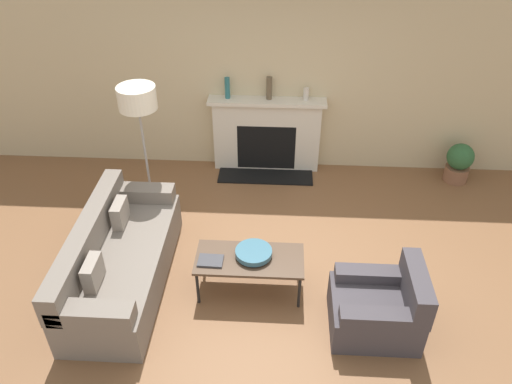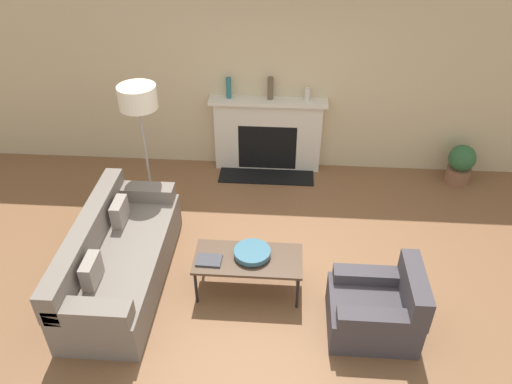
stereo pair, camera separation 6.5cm
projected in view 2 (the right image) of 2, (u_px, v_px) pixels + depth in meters
ground_plane at (269, 280)px, 5.58m from camera, size 18.00×18.00×0.00m
wall_back at (279, 72)px, 6.77m from camera, size 18.00×0.06×2.90m
fireplace at (268, 136)px, 7.19m from camera, size 1.64×0.59×1.10m
couch at (118, 259)px, 5.41m from camera, size 0.86×2.10×0.80m
armchair_near at (378, 309)px, 4.89m from camera, size 0.86×0.74×0.75m
coffee_table at (248, 260)px, 5.24m from camera, size 1.14×0.53×0.46m
bowl at (252, 252)px, 5.22m from camera, size 0.39×0.39×0.08m
book at (209, 260)px, 5.17m from camera, size 0.26×0.20×0.02m
floor_lamp at (139, 108)px, 5.77m from camera, size 0.45×0.45×1.76m
mantel_vase_left at (229, 88)px, 6.81m from camera, size 0.07×0.07×0.30m
mantel_vase_center_left at (270, 88)px, 6.78m from camera, size 0.08×0.08×0.32m
mantel_vase_center_right at (307, 94)px, 6.79m from camera, size 0.08×0.08×0.17m
potted_plant at (461, 164)px, 7.02m from camera, size 0.37×0.37×0.58m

